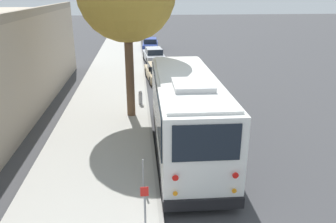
% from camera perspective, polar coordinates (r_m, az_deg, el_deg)
% --- Properties ---
extents(ground_plane, '(160.00, 160.00, 0.00)m').
position_cam_1_polar(ground_plane, '(14.35, 3.65, -5.80)').
color(ground_plane, '#3D3D3F').
extents(sidewalk_slab, '(80.00, 4.49, 0.15)m').
position_cam_1_polar(sidewalk_slab, '(14.27, -12.13, -6.08)').
color(sidewalk_slab, '#A3A099').
rests_on(sidewalk_slab, ground).
extents(curb_strip, '(80.00, 0.14, 0.15)m').
position_cam_1_polar(curb_strip, '(14.17, -2.75, -5.81)').
color(curb_strip, gray).
rests_on(curb_strip, ground).
extents(shuttle_bus, '(8.74, 2.61, 3.38)m').
position_cam_1_polar(shuttle_bus, '(13.10, 3.16, 0.18)').
color(shuttle_bus, white).
rests_on(shuttle_bus, ground).
extents(parked_sedan_tan, '(4.53, 2.02, 1.27)m').
position_cam_1_polar(parked_sedan_tan, '(24.54, -1.65, 6.84)').
color(parked_sedan_tan, tan).
rests_on(parked_sedan_tan, ground).
extents(parked_sedan_silver, '(4.63, 1.98, 1.32)m').
position_cam_1_polar(parked_sedan_silver, '(30.99, -2.50, 9.74)').
color(parked_sedan_silver, '#A8AAAF').
rests_on(parked_sedan_silver, ground).
extents(parked_sedan_blue, '(4.60, 1.92, 1.30)m').
position_cam_1_polar(parked_sedan_blue, '(37.65, -3.08, 11.60)').
color(parked_sedan_blue, navy).
rests_on(parked_sedan_blue, ground).
extents(sign_post_near, '(0.06, 0.22, 1.32)m').
position_cam_1_polar(sign_post_near, '(9.20, -4.05, -16.29)').
color(sign_post_near, gray).
rests_on(sign_post_near, sidewalk_slab).
extents(sign_post_far, '(0.06, 0.06, 1.09)m').
position_cam_1_polar(sign_post_far, '(10.88, -4.34, -10.82)').
color(sign_post_far, gray).
rests_on(sign_post_far, sidewalk_slab).
extents(fire_hydrant, '(0.22, 0.22, 0.81)m').
position_cam_1_polar(fire_hydrant, '(18.84, -4.83, 2.47)').
color(fire_hydrant, '#99999E').
rests_on(fire_hydrant, sidewalk_slab).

